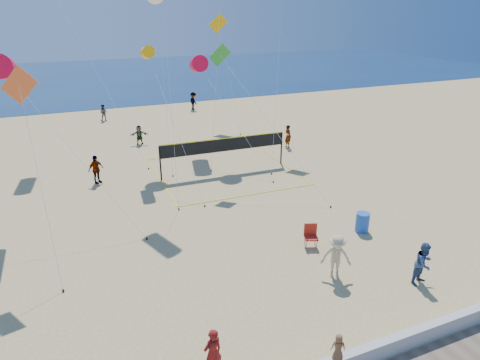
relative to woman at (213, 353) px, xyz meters
name	(u,v)px	position (x,y,z in m)	size (l,w,h in m)	color
ground	(295,310)	(3.70, 1.61, -0.83)	(120.00, 120.00, 0.00)	tan
ocean	(99,76)	(3.70, 63.61, -0.82)	(140.00, 50.00, 0.03)	navy
woman	(213,353)	(0.00, 0.00, 0.00)	(0.61, 0.40, 1.66)	maroon
toddler	(338,347)	(3.34, -1.43, 0.21)	(0.43, 0.28, 0.87)	brown
bystander_a	(424,263)	(9.15, 1.10, 0.05)	(0.86, 0.67, 1.76)	navy
bystander_b	(336,257)	(6.23, 2.79, 0.11)	(1.21, 0.70, 1.87)	tan
far_person_0	(96,169)	(-1.51, 17.04, 0.07)	(1.05, 0.44, 1.79)	gray
far_person_1	(139,135)	(2.53, 24.26, -0.07)	(1.41, 0.45, 1.52)	gray
far_person_2	(288,136)	(13.01, 18.84, 0.06)	(0.65, 0.43, 1.78)	gray
far_person_3	(104,113)	(0.88, 33.33, -0.05)	(0.76, 0.59, 1.57)	gray
far_person_4	(193,101)	(10.29, 34.57, 0.10)	(1.20, 0.69, 1.86)	gray
camp_chair	(311,234)	(6.62, 5.26, -0.22)	(0.74, 0.85, 1.20)	#A92013
trash_barrel	(362,222)	(9.69, 5.47, -0.35)	(0.64, 0.64, 0.96)	blue
volleyball_net	(224,149)	(6.50, 15.81, 0.75)	(8.86, 8.71, 2.32)	black
kite_0	(2,67)	(-5.19, 13.60, 6.80)	(5.64, 6.18, 8.35)	red
kite_2	(147,53)	(2.49, 18.32, 6.75)	(1.50, 8.16, 8.08)	#FFB508
kite_3	(21,96)	(-4.32, 9.25, 6.17)	(1.40, 3.82, 8.18)	orange
kite_4	(228,66)	(6.51, 14.92, 6.12)	(4.34, 7.37, 8.24)	green
kite_9	(219,29)	(11.20, 28.76, 7.57)	(1.66, 5.79, 9.72)	#FFB508
kite_10	(199,64)	(6.66, 21.05, 5.58)	(2.86, 9.81, 7.17)	red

